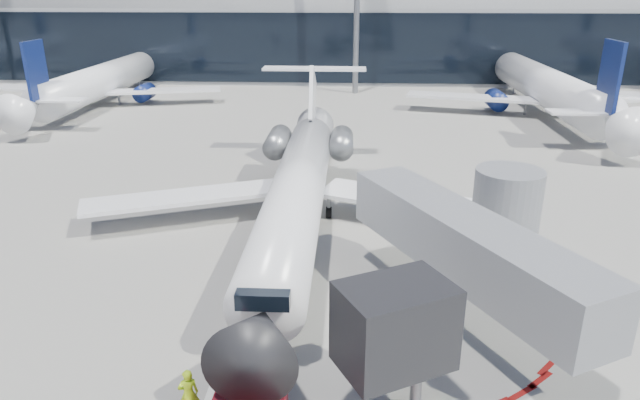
{
  "coord_description": "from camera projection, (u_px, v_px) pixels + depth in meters",
  "views": [
    {
      "loc": [
        4.55,
        -24.52,
        12.88
      ],
      "look_at": [
        3.13,
        1.39,
        3.06
      ],
      "focal_mm": 32.0,
      "sensor_mm": 36.0,
      "label": 1
    }
  ],
  "objects": [
    {
      "name": "ground",
      "position": [
        254.0,
        268.0,
        27.7
      ],
      "size": [
        260.0,
        260.0,
        0.0
      ],
      "primitive_type": "plane",
      "color": "gray",
      "rests_on": "ground"
    },
    {
      "name": "apron_centerline",
      "position": [
        261.0,
        250.0,
        29.56
      ],
      "size": [
        0.25,
        40.0,
        0.01
      ],
      "primitive_type": "cube",
      "color": "silver",
      "rests_on": "ground"
    },
    {
      "name": "terminal_building",
      "position": [
        323.0,
        16.0,
        85.36
      ],
      "size": [
        150.0,
        24.15,
        24.0
      ],
      "color": "#999C9F",
      "rests_on": "ground"
    },
    {
      "name": "jet_bridge",
      "position": [
        477.0,
        242.0,
        23.31
      ],
      "size": [
        10.03,
        15.2,
        4.9
      ],
      "color": "gray",
      "rests_on": "ground"
    },
    {
      "name": "regional_jet",
      "position": [
        299.0,
        184.0,
        31.48
      ],
      "size": [
        24.72,
        30.48,
        7.63
      ],
      "color": "white",
      "rests_on": "ground"
    },
    {
      "name": "ramp_worker",
      "position": [
        189.0,
        394.0,
        17.85
      ],
      "size": [
        0.75,
        0.62,
        1.76
      ],
      "primitive_type": "imported",
      "rotation": [
        0.0,
        0.0,
        3.5
      ],
      "color": "#C6FD1A",
      "rests_on": "ground"
    },
    {
      "name": "bg_airliner_1",
      "position": [
        99.0,
        58.0,
        64.45
      ],
      "size": [
        31.82,
        33.69,
        10.3
      ],
      "primitive_type": null,
      "color": "white",
      "rests_on": "ground"
    },
    {
      "name": "bg_airliner_2",
      "position": [
        550.0,
        60.0,
        59.14
      ],
      "size": [
        34.12,
        36.12,
        11.04
      ],
      "primitive_type": null,
      "color": "white",
      "rests_on": "ground"
    }
  ]
}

